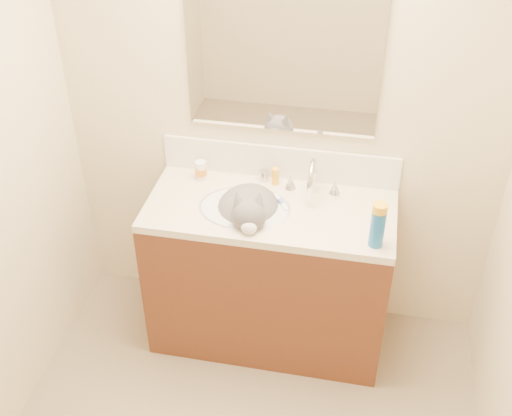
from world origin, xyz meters
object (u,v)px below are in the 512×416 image
at_px(silver_jar, 264,176).
at_px(spray_can, 377,229).
at_px(vanity_cabinet, 269,277).
at_px(cat, 249,212).
at_px(basin, 245,219).
at_px(faucet, 312,180).
at_px(pill_bottle, 201,170).
at_px(amber_bottle, 275,176).

height_order(silver_jar, spray_can, spray_can).
bearing_deg(vanity_cabinet, silver_jar, 108.59).
xyz_separation_m(vanity_cabinet, cat, (-0.10, -0.03, 0.43)).
bearing_deg(vanity_cabinet, basin, -165.96).
bearing_deg(faucet, silver_jar, 161.99).
xyz_separation_m(faucet, pill_bottle, (-0.57, 0.04, -0.04)).
relative_size(vanity_cabinet, faucet, 4.29).
distance_m(vanity_cabinet, spray_can, 0.76).
height_order(basin, amber_bottle, amber_bottle).
xyz_separation_m(faucet, silver_jar, (-0.25, 0.08, -0.06)).
height_order(basin, faucet, faucet).
bearing_deg(vanity_cabinet, amber_bottle, 93.23).
height_order(basin, cat, cat).
xyz_separation_m(cat, spray_can, (0.61, -0.16, 0.11)).
distance_m(faucet, pill_bottle, 0.57).
xyz_separation_m(vanity_cabinet, silver_jar, (-0.07, 0.22, 0.48)).
height_order(vanity_cabinet, spray_can, spray_can).
xyz_separation_m(faucet, spray_can, (0.33, -0.33, 0.00)).
bearing_deg(silver_jar, faucet, -18.01).
relative_size(basin, silver_jar, 8.07).
xyz_separation_m(amber_bottle, spray_can, (0.52, -0.39, 0.04)).
bearing_deg(spray_can, basin, 165.68).
bearing_deg(silver_jar, vanity_cabinet, -71.41).
bearing_deg(amber_bottle, basin, -115.36).
bearing_deg(amber_bottle, cat, -110.53).
height_order(cat, pill_bottle, cat).
xyz_separation_m(vanity_cabinet, amber_bottle, (-0.01, 0.20, 0.50)).
relative_size(faucet, silver_jar, 5.02).
distance_m(basin, amber_bottle, 0.28).
bearing_deg(silver_jar, basin, -100.47).
bearing_deg(amber_bottle, vanity_cabinet, -86.77).
xyz_separation_m(vanity_cabinet, spray_can, (0.51, -0.19, 0.54)).
bearing_deg(silver_jar, pill_bottle, -171.72).
distance_m(vanity_cabinet, basin, 0.40).
xyz_separation_m(basin, amber_bottle, (0.11, 0.23, 0.12)).
relative_size(vanity_cabinet, silver_jar, 21.51).
height_order(faucet, cat, faucet).
bearing_deg(basin, cat, -10.73).
xyz_separation_m(basin, cat, (0.02, -0.00, 0.05)).
bearing_deg(spray_can, cat, 165.56).
relative_size(silver_jar, amber_bottle, 0.62).
bearing_deg(vanity_cabinet, spray_can, -20.55).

